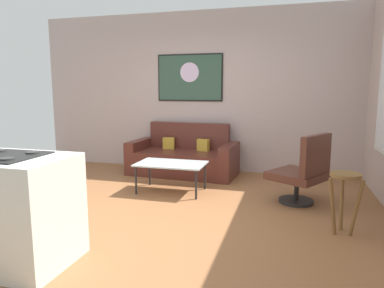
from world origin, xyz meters
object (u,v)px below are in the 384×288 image
object	(u,v)px
couch	(184,158)
armchair	(303,172)
bar_stool	(345,188)
coffee_table	(171,165)
wall_painting	(190,78)

from	to	relation	value
couch	armchair	size ratio (longest dim) A/B	2.05
bar_stool	coffee_table	bearing A→B (deg)	156.68
armchair	bar_stool	distance (m)	0.93
coffee_table	armchair	xyz separation A→B (m)	(1.78, -0.08, 0.04)
couch	wall_painting	bearing A→B (deg)	91.16
coffee_table	wall_painting	xyz separation A→B (m)	(-0.15, 1.49, 1.27)
couch	wall_painting	xyz separation A→B (m)	(-0.01, 0.41, 1.37)
armchair	coffee_table	bearing A→B (deg)	177.56
armchair	wall_painting	bearing A→B (deg)	141.02
coffee_table	bar_stool	xyz separation A→B (m)	(2.15, -0.93, 0.09)
bar_stool	wall_painting	size ratio (longest dim) A/B	0.52
bar_stool	wall_painting	distance (m)	3.54
wall_painting	couch	bearing A→B (deg)	-88.84
coffee_table	wall_painting	size ratio (longest dim) A/B	0.81
coffee_table	armchair	size ratio (longest dim) A/B	1.06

